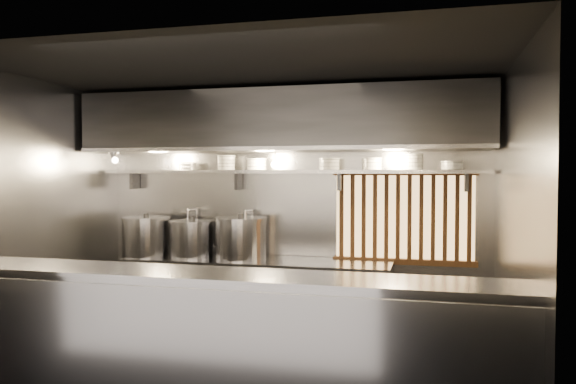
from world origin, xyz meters
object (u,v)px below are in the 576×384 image
at_px(pendant_bulb, 275,164).
at_px(stock_pot_right, 240,238).
at_px(stock_pot_mid, 192,239).
at_px(heat_lamp, 114,155).
at_px(stock_pot_left, 146,236).

bearing_deg(pendant_bulb, stock_pot_right, -170.87).
bearing_deg(stock_pot_mid, heat_lamp, -161.38).
bearing_deg(heat_lamp, stock_pot_right, 11.52).
bearing_deg(heat_lamp, stock_pot_left, 42.09).
xyz_separation_m(pendant_bulb, stock_pot_left, (-1.53, -0.11, -0.83)).
height_order(heat_lamp, stock_pot_right, heat_lamp).
height_order(stock_pot_mid, stock_pot_right, stock_pot_right).
bearing_deg(stock_pot_left, pendant_bulb, 4.10).
relative_size(heat_lamp, stock_pot_mid, 0.53).
xyz_separation_m(heat_lamp, stock_pot_mid, (0.83, 0.28, -0.95)).
xyz_separation_m(stock_pot_left, stock_pot_right, (1.14, 0.05, 0.01)).
bearing_deg(heat_lamp, pendant_bulb, 11.00).
relative_size(heat_lamp, stock_pot_left, 0.48).
distance_m(pendant_bulb, stock_pot_right, 0.92).
bearing_deg(stock_pot_left, heat_lamp, -137.91).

